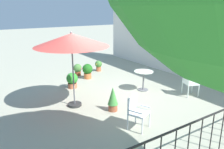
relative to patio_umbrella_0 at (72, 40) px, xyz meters
The scene contains 12 objects.
ground_plane 2.38m from the patio_umbrella_0, 84.76° to the left, with size 60.00×60.00×0.00m, color #A4A48F.
villa_facade 5.60m from the patio_umbrella_0, 88.97° to the left, with size 12.08×0.30×4.17m, color white.
terrace_railing 4.35m from the patio_umbrella_0, 15.53° to the left, with size 0.03×5.89×1.01m.
patio_umbrella_0 is the anchor object (origin of this frame).
cafe_table_0 3.21m from the patio_umbrella_0, 87.75° to the left, with size 0.71×0.71×0.75m.
patio_chair_0 4.34m from the patio_umbrella_0, 69.66° to the left, with size 0.61×0.58×0.88m.
patio_chair_1 2.79m from the patio_umbrella_0, 19.53° to the left, with size 0.60×0.62×0.87m.
potted_plant_0 3.42m from the patio_umbrella_0, 144.41° to the left, with size 0.45×0.45×0.66m.
potted_plant_1 4.57m from the patio_umbrella_0, 139.36° to the left, with size 0.34×0.34×0.53m.
potted_plant_2 3.86m from the patio_umbrella_0, 153.08° to the left, with size 0.39×0.39×0.55m.
potted_plant_3 2.13m from the patio_umbrella_0, 40.27° to the left, with size 0.32×0.32×0.76m.
potted_plant_4 2.49m from the patio_umbrella_0, 158.44° to the left, with size 0.45×0.45×0.61m.
Camera 1 is at (6.17, -3.80, 3.03)m, focal length 36.35 mm.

